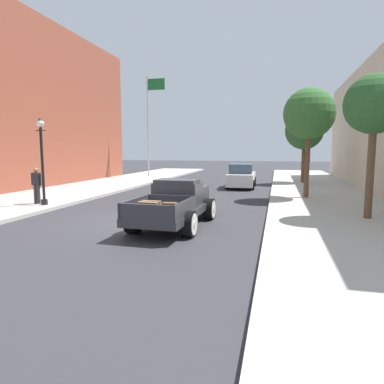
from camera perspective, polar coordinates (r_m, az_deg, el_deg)
The scene contains 10 objects.
ground_plane at distance 12.48m, azimuth -8.98°, elevation -5.02°, with size 140.00×140.00×0.00m, color #333338.
sidewalk_right at distance 11.74m, azimuth 25.84°, elevation -6.04°, with size 5.50×64.00×0.15m, color #B7B2A8.
hotrod_truck_gunmetal at distance 11.85m, azimuth -2.58°, elevation -1.87°, with size 2.29×4.98×1.58m.
car_background_white at distance 23.72m, azimuth 8.33°, elevation 2.58°, with size 1.94×4.33×1.65m.
pedestrian_sidewalk_left at distance 17.00m, azimuth -24.70°, elevation 1.33°, with size 0.53×0.22×1.65m.
street_lamp_near at distance 16.46m, azimuth -23.94°, elevation 5.74°, with size 0.50×0.32×3.85m.
flagpole at distance 32.10m, azimuth -7.06°, elevation 12.70°, with size 1.74×0.16×9.16m.
street_tree_nearest at distance 13.71m, azimuth 28.36°, elevation 12.67°, with size 2.08×2.08×5.07m.
street_tree_second at distance 18.57m, azimuth 19.11°, elevation 12.27°, with size 2.58×2.58×5.57m.
street_tree_third at distance 27.08m, azimuth 18.37°, elevation 9.74°, with size 2.83×2.83×5.30m.
Camera 1 is at (4.82, -11.21, 2.60)m, focal length 31.71 mm.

